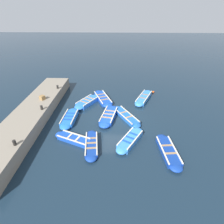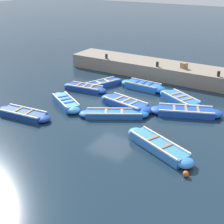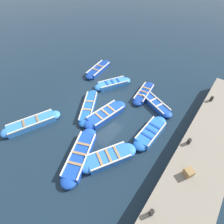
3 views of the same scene
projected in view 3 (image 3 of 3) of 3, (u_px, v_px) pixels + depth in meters
The scene contains 16 objects.
ground_plane at pixel (102, 109), 12.99m from camera, with size 120.00×120.00×0.00m, color #162838.
boat_drifting at pixel (151, 132), 11.21m from camera, with size 1.07×3.31×0.46m.
boat_outer_right at pixel (89, 107), 12.91m from camera, with size 2.60×3.70×0.36m.
boat_alongside at pixel (113, 84), 14.74m from camera, with size 2.32×3.18×0.45m.
boat_centre at pixel (144, 93), 13.96m from camera, with size 1.13×3.25×0.38m.
boat_outer_left at pixel (32, 123), 11.74m from camera, with size 2.31×3.92×0.46m.
boat_end_of_row at pixel (98, 69), 16.33m from camera, with size 1.19×3.56×0.39m.
boat_inner_gap at pixel (156, 104), 13.09m from camera, with size 3.20×1.86×0.39m.
boat_near_quay at pixel (80, 155), 10.11m from camera, with size 2.37×4.05×0.42m.
boat_tucked at pixel (106, 114), 12.32m from camera, with size 1.61×3.71×0.45m.
boat_stern_in at pixel (108, 158), 9.98m from camera, with size 2.53×3.45×0.47m.
quay_wall at pixel (202, 157), 9.67m from camera, with size 2.63×14.88×1.02m.
bollard_north at pixel (151, 212), 7.17m from camera, with size 0.20×0.20×0.35m, color black.
bollard_mid_north at pixel (189, 141), 9.57m from camera, with size 0.20×0.20×0.35m, color black.
bollard_mid_south at pixel (212, 99), 11.97m from camera, with size 0.20×0.20×0.35m, color black.
wooden_crate at pixel (189, 172), 8.32m from camera, with size 0.39×0.39×0.39m, color olive.
Camera 3 is at (6.06, -6.89, 9.23)m, focal length 28.00 mm.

